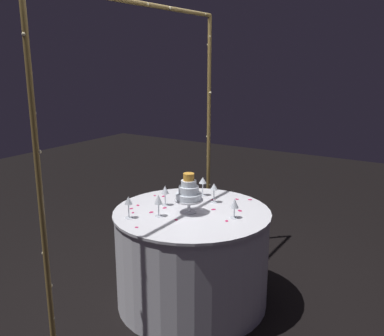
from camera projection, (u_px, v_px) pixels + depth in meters
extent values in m
plane|color=black|center=(192.00, 300.00, 3.49)|extent=(12.00, 12.00, 0.00)
cylinder|color=olive|center=(39.00, 187.00, 2.59)|extent=(0.04, 0.04, 2.32)
cylinder|color=olive|center=(209.00, 137.00, 4.28)|extent=(0.04, 0.04, 2.32)
cylinder|color=olive|center=(141.00, 3.00, 3.15)|extent=(2.06, 0.04, 0.04)
sphere|color=#F9EAB2|center=(44.00, 253.00, 2.71)|extent=(0.02, 0.02, 0.02)
sphere|color=#F9EAB2|center=(210.00, 93.00, 4.15)|extent=(0.02, 0.02, 0.02)
sphere|color=#F9EAB2|center=(24.00, 34.00, 2.36)|extent=(0.02, 0.02, 0.02)
sphere|color=#F9EAB2|center=(208.00, 156.00, 4.35)|extent=(0.02, 0.02, 0.02)
sphere|color=#F9EAB2|center=(41.00, 201.00, 2.62)|extent=(0.02, 0.02, 0.02)
sphere|color=#F9EAB2|center=(210.00, 36.00, 4.03)|extent=(0.02, 0.02, 0.02)
sphere|color=#F9EAB2|center=(51.00, 286.00, 2.77)|extent=(0.02, 0.02, 0.02)
sphere|color=#F9EAB2|center=(209.00, 135.00, 4.27)|extent=(0.02, 0.02, 0.02)
sphere|color=#F9EAB2|center=(147.00, 4.00, 3.20)|extent=(0.02, 0.02, 0.02)
sphere|color=#F9EAB2|center=(47.00, 260.00, 2.73)|extent=(0.02, 0.02, 0.02)
sphere|color=#F9EAB2|center=(207.00, 136.00, 4.28)|extent=(0.02, 0.02, 0.02)
sphere|color=#F9EAB2|center=(170.00, 8.00, 3.43)|extent=(0.02, 0.02, 0.02)
sphere|color=#F9EAB2|center=(40.00, 152.00, 2.54)|extent=(0.02, 0.02, 0.02)
sphere|color=#F9EAB2|center=(208.00, 45.00, 4.08)|extent=(0.02, 0.02, 0.02)
sphere|color=#F9EAB2|center=(185.00, 11.00, 3.67)|extent=(0.02, 0.02, 0.02)
sphere|color=#F9EAB2|center=(53.00, 318.00, 2.81)|extent=(0.02, 0.02, 0.02)
sphere|color=#F9EAB2|center=(209.00, 184.00, 4.40)|extent=(0.02, 0.02, 0.02)
sphere|color=#F9EAB2|center=(205.00, 14.00, 3.90)|extent=(0.02, 0.02, 0.02)
sphere|color=#F9EAB2|center=(34.00, 113.00, 2.50)|extent=(0.02, 0.02, 0.02)
cylinder|color=white|center=(192.00, 258.00, 3.39)|extent=(1.20, 1.20, 0.76)
cylinder|color=white|center=(192.00, 212.00, 3.30)|extent=(1.22, 1.22, 0.02)
cylinder|color=silver|center=(189.00, 212.00, 3.26)|extent=(0.11, 0.11, 0.01)
cylinder|color=silver|center=(189.00, 206.00, 3.24)|extent=(0.02, 0.02, 0.09)
cylinder|color=silver|center=(189.00, 200.00, 3.23)|extent=(0.22, 0.22, 0.01)
cylinder|color=white|center=(189.00, 196.00, 3.23)|extent=(0.20, 0.20, 0.05)
cylinder|color=white|center=(189.00, 190.00, 3.21)|extent=(0.15, 0.15, 0.06)
cylinder|color=white|center=(189.00, 183.00, 3.20)|extent=(0.12, 0.12, 0.05)
cylinder|color=gold|center=(189.00, 177.00, 3.19)|extent=(0.08, 0.08, 0.05)
cylinder|color=silver|center=(203.00, 195.00, 3.68)|extent=(0.06, 0.06, 0.00)
cylinder|color=silver|center=(203.00, 189.00, 3.67)|extent=(0.01, 0.01, 0.11)
cone|color=silver|center=(203.00, 180.00, 3.65)|extent=(0.07, 0.07, 0.05)
cylinder|color=silver|center=(214.00, 202.00, 3.50)|extent=(0.06, 0.06, 0.00)
cylinder|color=silver|center=(214.00, 196.00, 3.48)|extent=(0.01, 0.01, 0.11)
cone|color=silver|center=(214.00, 186.00, 3.46)|extent=(0.06, 0.06, 0.05)
cylinder|color=silver|center=(234.00, 218.00, 3.15)|extent=(0.06, 0.06, 0.00)
cylinder|color=silver|center=(234.00, 212.00, 3.14)|extent=(0.01, 0.01, 0.08)
cone|color=silver|center=(235.00, 203.00, 3.12)|extent=(0.06, 0.06, 0.07)
cylinder|color=silver|center=(129.00, 218.00, 3.15)|extent=(0.06, 0.06, 0.00)
cylinder|color=silver|center=(129.00, 211.00, 3.13)|extent=(0.01, 0.01, 0.10)
cone|color=silver|center=(128.00, 200.00, 3.11)|extent=(0.06, 0.06, 0.06)
cylinder|color=silver|center=(165.00, 205.00, 3.43)|extent=(0.06, 0.06, 0.00)
cylinder|color=silver|center=(165.00, 199.00, 3.42)|extent=(0.01, 0.01, 0.09)
cone|color=silver|center=(165.00, 190.00, 3.40)|extent=(0.06, 0.06, 0.07)
cylinder|color=silver|center=(159.00, 216.00, 3.18)|extent=(0.06, 0.06, 0.00)
cylinder|color=silver|center=(159.00, 210.00, 3.17)|extent=(0.01, 0.01, 0.09)
cone|color=silver|center=(158.00, 199.00, 3.15)|extent=(0.06, 0.06, 0.07)
ellipsoid|color=#C61951|center=(227.00, 221.00, 3.08)|extent=(0.04, 0.04, 0.00)
ellipsoid|color=#C61951|center=(240.00, 211.00, 3.29)|extent=(0.04, 0.05, 0.00)
ellipsoid|color=#C61951|center=(138.00, 205.00, 3.42)|extent=(0.04, 0.04, 0.00)
ellipsoid|color=#C61951|center=(165.00, 208.00, 3.36)|extent=(0.04, 0.04, 0.00)
ellipsoid|color=#C61951|center=(188.00, 192.00, 3.76)|extent=(0.03, 0.04, 0.00)
ellipsoid|color=#C61951|center=(133.00, 213.00, 3.25)|extent=(0.03, 0.03, 0.00)
ellipsoid|color=#C61951|center=(214.00, 209.00, 3.32)|extent=(0.05, 0.04, 0.00)
ellipsoid|color=#C61951|center=(237.00, 199.00, 3.57)|extent=(0.03, 0.04, 0.00)
ellipsoid|color=#C61951|center=(176.00, 220.00, 3.11)|extent=(0.04, 0.04, 0.00)
ellipsoid|color=#C61951|center=(131.00, 209.00, 3.34)|extent=(0.04, 0.03, 0.00)
ellipsoid|color=#C61951|center=(250.00, 200.00, 3.56)|extent=(0.04, 0.04, 0.00)
ellipsoid|color=#C61951|center=(193.00, 203.00, 3.47)|extent=(0.03, 0.02, 0.00)
ellipsoid|color=#C61951|center=(151.00, 212.00, 3.26)|extent=(0.04, 0.04, 0.00)
ellipsoid|color=#C61951|center=(155.00, 196.00, 3.66)|extent=(0.03, 0.03, 0.00)
ellipsoid|color=#C61951|center=(137.00, 227.00, 2.97)|extent=(0.03, 0.03, 0.00)
ellipsoid|color=#C61951|center=(163.00, 196.00, 3.65)|extent=(0.04, 0.03, 0.00)
ellipsoid|color=#C61951|center=(213.00, 200.00, 3.55)|extent=(0.04, 0.05, 0.00)
ellipsoid|color=#C61951|center=(197.00, 199.00, 3.57)|extent=(0.04, 0.04, 0.00)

